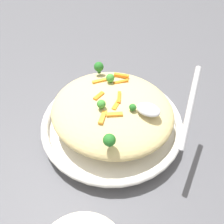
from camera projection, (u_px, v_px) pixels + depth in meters
name	position (u px, v px, depth m)	size (l,w,h in m)	color
ground_plane	(112.00, 129.00, 0.64)	(2.40, 2.40, 0.00)	#4C4C51
serving_bowl	(112.00, 124.00, 0.63)	(0.37, 0.37, 0.04)	white
pasta_mound	(112.00, 110.00, 0.59)	(0.31, 0.29, 0.08)	#D1BA7A
carrot_piece_0	(121.00, 82.00, 0.61)	(0.04, 0.01, 0.01)	orange
carrot_piece_1	(114.00, 114.00, 0.52)	(0.04, 0.01, 0.01)	orange
carrot_piece_2	(100.00, 81.00, 0.61)	(0.04, 0.01, 0.01)	orange
carrot_piece_3	(119.00, 97.00, 0.56)	(0.04, 0.01, 0.01)	orange
carrot_piece_4	(116.00, 105.00, 0.55)	(0.03, 0.01, 0.01)	orange
carrot_piece_5	(121.00, 76.00, 0.63)	(0.04, 0.01, 0.01)	orange
carrot_piece_6	(103.00, 117.00, 0.52)	(0.04, 0.01, 0.01)	orange
carrot_piece_7	(99.00, 96.00, 0.57)	(0.03, 0.01, 0.01)	orange
broccoli_floret_0	(101.00, 104.00, 0.53)	(0.02, 0.02, 0.03)	#377928
broccoli_floret_1	(110.00, 78.00, 0.60)	(0.02, 0.02, 0.03)	#377928
broccoli_floret_2	(99.00, 67.00, 0.63)	(0.03, 0.03, 0.03)	#205B1C
broccoli_floret_3	(109.00, 140.00, 0.47)	(0.03, 0.03, 0.03)	#205B1C
broccoli_floret_4	(133.00, 107.00, 0.53)	(0.02, 0.02, 0.02)	#205B1C
serving_spoon	(164.00, 109.00, 0.50)	(0.13, 0.17, 0.09)	#B7B7BC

